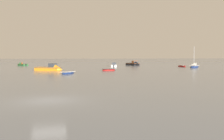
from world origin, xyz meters
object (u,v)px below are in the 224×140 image
motorboat_moored_1 (114,66)px  sailboat_moored_0 (194,67)px  rowboat_moored_2 (68,73)px  rowboat_moored_3 (182,66)px  motorboat_moored_2 (52,69)px  motorboat_moored_4 (134,64)px  motorboat_moored_0 (22,65)px  rowboat_moored_4 (109,70)px

motorboat_moored_1 → sailboat_moored_0: 25.15m
rowboat_moored_2 → rowboat_moored_3: bearing=160.2°
motorboat_moored_2 → motorboat_moored_4: 43.25m
motorboat_moored_0 → motorboat_moored_1: (30.94, -15.91, 0.05)m
rowboat_moored_3 → rowboat_moored_4: size_ratio=1.23×
motorboat_moored_2 → rowboat_moored_2: motorboat_moored_2 is taller
motorboat_moored_1 → sailboat_moored_0: size_ratio=0.84×
motorboat_moored_0 → motorboat_moored_1: bearing=-151.4°
motorboat_moored_0 → sailboat_moored_0: size_ratio=0.83×
motorboat_moored_2 → rowboat_moored_2: bearing=-44.1°
motorboat_moored_2 → sailboat_moored_0: bearing=41.2°
motorboat_moored_0 → motorboat_moored_2: (11.43, -37.16, 0.14)m
motorboat_moored_0 → sailboat_moored_0: bearing=-152.8°
motorboat_moored_1 → rowboat_moored_3: (21.56, -5.18, -0.11)m
motorboat_moored_0 → rowboat_moored_2: (14.74, -48.42, -0.09)m
motorboat_moored_2 → rowboat_moored_2: 11.74m
motorboat_moored_2 → rowboat_moored_4: bearing=20.3°
motorboat_moored_2 → rowboat_moored_3: motorboat_moored_2 is taller
motorboat_moored_2 → rowboat_moored_3: bearing=50.9°
rowboat_moored_4 → motorboat_moored_2: bearing=-23.8°
motorboat_moored_0 → motorboat_moored_1: motorboat_moored_1 is taller
motorboat_moored_2 → sailboat_moored_0: (41.15, 8.44, -0.10)m
motorboat_moored_0 → sailboat_moored_0: (52.58, -28.71, 0.03)m
motorboat_moored_1 → rowboat_moored_2: 36.32m
motorboat_moored_1 → motorboat_moored_2: motorboat_moored_2 is taller
motorboat_moored_0 → rowboat_moored_3: (52.50, -21.09, -0.06)m
sailboat_moored_0 → rowboat_moored_4: size_ratio=1.84×
motorboat_moored_2 → motorboat_moored_4: (29.54, 31.59, 0.00)m
sailboat_moored_0 → rowboat_moored_2: sailboat_moored_0 is taller
motorboat_moored_4 → rowboat_moored_4: bearing=-45.8°
rowboat_moored_2 → motorboat_moored_1: bearing=-172.1°
motorboat_moored_2 → rowboat_moored_2: size_ratio=1.82×
rowboat_moored_2 → rowboat_moored_4: bearing=167.5°
motorboat_moored_2 → rowboat_moored_4: (13.05, -2.13, -0.24)m
motorboat_moored_0 → rowboat_moored_4: bearing=177.7°
rowboat_moored_2 → motorboat_moored_0: bearing=-128.7°
motorboat_moored_2 → sailboat_moored_0: sailboat_moored_0 is taller
motorboat_moored_2 → motorboat_moored_0: bearing=136.7°
sailboat_moored_0 → rowboat_moored_3: sailboat_moored_0 is taller
motorboat_moored_1 → rowboat_moored_4: 24.26m
motorboat_moored_4 → motorboat_moored_2: bearing=-62.8°
sailboat_moored_0 → rowboat_moored_3: bearing=-133.3°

